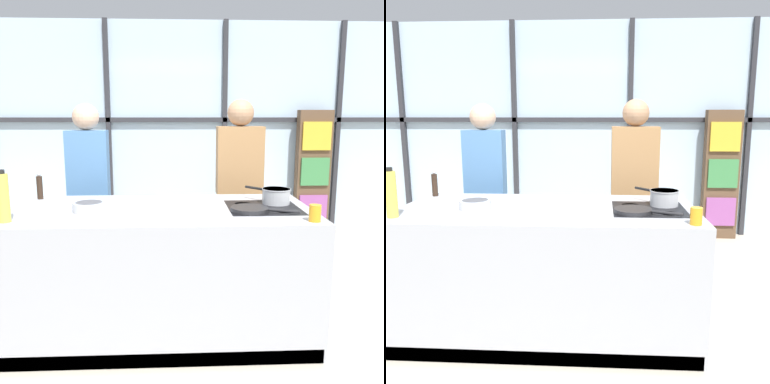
{
  "view_description": "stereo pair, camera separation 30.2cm",
  "coord_description": "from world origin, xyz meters",
  "views": [
    {
      "loc": [
        0.09,
        -2.87,
        1.6
      ],
      "look_at": [
        0.22,
        0.1,
        1.03
      ],
      "focal_mm": 38.0,
      "sensor_mm": 36.0,
      "label": 1
    },
    {
      "loc": [
        0.39,
        -2.87,
        1.6
      ],
      "look_at": [
        0.22,
        0.1,
        1.03
      ],
      "focal_mm": 38.0,
      "sensor_mm": 36.0,
      "label": 2
    }
  ],
  "objects": [
    {
      "name": "spectator_center_left",
      "position": [
        0.7,
        0.87,
        1.0
      ],
      "size": [
        0.43,
        0.24,
        1.74
      ],
      "rotation": [
        0.0,
        0.0,
        3.14
      ],
      "color": "#232838",
      "rests_on": "ground_plane"
    },
    {
      "name": "frying_pan",
      "position": [
        0.62,
        -0.13,
        0.95
      ],
      "size": [
        0.45,
        0.27,
        0.03
      ],
      "color": "#232326",
      "rests_on": "demo_island"
    },
    {
      "name": "spectator_far_left",
      "position": [
        -0.7,
        0.87,
        1.0
      ],
      "size": [
        0.37,
        0.24,
        1.7
      ],
      "rotation": [
        0.0,
        0.0,
        3.14
      ],
      "color": "#47382D",
      "rests_on": "ground_plane"
    },
    {
      "name": "saucepan",
      "position": [
        0.86,
        0.13,
        1.0
      ],
      "size": [
        0.31,
        0.33,
        0.12
      ],
      "color": "silver",
      "rests_on": "demo_island"
    },
    {
      "name": "juice_glass_near",
      "position": [
        0.98,
        -0.41,
        0.99
      ],
      "size": [
        0.08,
        0.08,
        0.11
      ],
      "primitive_type": "cylinder",
      "color": "orange",
      "rests_on": "demo_island"
    },
    {
      "name": "bookshelf",
      "position": [
        1.95,
        2.44,
        0.84
      ],
      "size": [
        0.44,
        0.19,
        1.67
      ],
      "color": "brown",
      "rests_on": "ground_plane"
    },
    {
      "name": "pepper_grinder",
      "position": [
        -0.99,
        0.38,
        1.03
      ],
      "size": [
        0.05,
        0.05,
        0.21
      ],
      "color": "#332319",
      "rests_on": "demo_island"
    },
    {
      "name": "oil_bottle",
      "position": [
        -0.98,
        -0.34,
        1.09
      ],
      "size": [
        0.07,
        0.07,
        0.33
      ],
      "color": "#E0CC4C",
      "rests_on": "demo_island"
    },
    {
      "name": "ground_plane",
      "position": [
        0.0,
        0.0,
        0.0
      ],
      "size": [
        18.0,
        18.0,
        0.0
      ],
      "primitive_type": "plane",
      "color": "#BCB29E"
    },
    {
      "name": "mixing_bowl",
      "position": [
        -0.51,
        -0.07,
        0.97
      ],
      "size": [
        0.23,
        0.23,
        0.07
      ],
      "color": "silver",
      "rests_on": "demo_island"
    },
    {
      "name": "demo_island",
      "position": [
        0.0,
        -0.0,
        0.47
      ],
      "size": [
        2.16,
        1.02,
        0.93
      ],
      "color": "#A8AAB2",
      "rests_on": "ground_plane"
    },
    {
      "name": "back_window_wall",
      "position": [
        0.0,
        2.63,
        1.4
      ],
      "size": [
        6.4,
        0.1,
        2.8
      ],
      "color": "silver",
      "rests_on": "ground_plane"
    },
    {
      "name": "white_plate",
      "position": [
        -0.54,
        0.18,
        0.94
      ],
      "size": [
        0.27,
        0.27,
        0.01
      ],
      "primitive_type": "cylinder",
      "color": "white",
      "rests_on": "demo_island"
    }
  ]
}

